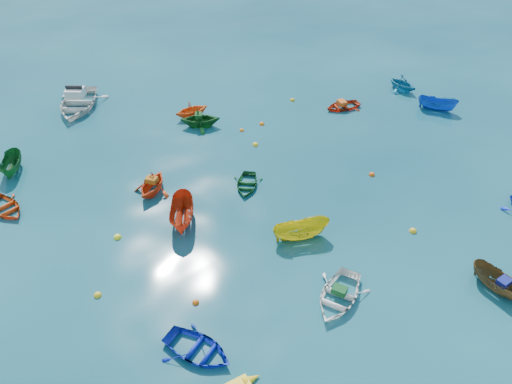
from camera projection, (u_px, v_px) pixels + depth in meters
ground at (316, 249)px, 24.18m from camera, size 160.00×160.00×0.00m
dinghy_blue_sw at (198, 353)px, 19.59m from camera, size 3.13×3.54×0.61m
dinghy_white_near at (338, 299)px, 21.73m from camera, size 3.90×3.48×0.67m
sampan_brown_mid at (496, 290)px, 22.14m from camera, size 1.07×2.75×1.06m
dinghy_orange_w at (153, 192)px, 27.80m from camera, size 3.29×3.23×1.31m
sampan_yellow_mid at (300, 238)px, 24.85m from camera, size 3.09×2.12×1.12m
dinghy_green_e at (247, 186)px, 28.20m from camera, size 2.90×2.93×0.50m
dinghy_cyan_se at (401, 90)px, 37.87m from camera, size 2.16×2.49×1.29m
sampan_orange_n at (183, 222)px, 25.80m from camera, size 2.74×3.34×1.24m
dinghy_green_n at (201, 126)px, 33.52m from camera, size 3.40×3.28×1.37m
dinghy_red_ne at (342, 108)px, 35.58m from camera, size 2.95×2.39×0.54m
sampan_blue_far at (436, 109)px, 35.40m from camera, size 2.31×2.85×1.05m
dinghy_red_far at (6, 210)px, 26.54m from camera, size 2.56×3.15×0.58m
dinghy_orange_far at (192, 117)px, 34.58m from camera, size 2.55×2.25×1.26m
sampan_green_far at (14, 171)px, 29.39m from camera, size 2.12×2.91×1.06m
motorboat_white at (79, 108)px, 35.59m from camera, size 5.81×6.08×1.63m
tarp_green_a at (339, 290)px, 21.50m from camera, size 0.69×0.76×0.30m
tarp_blue_a at (504, 282)px, 21.64m from camera, size 0.59×0.45×0.28m
tarp_orange_a at (152, 180)px, 27.35m from camera, size 0.73×0.76×0.29m
tarp_green_b at (198, 116)px, 33.01m from camera, size 0.69×0.73×0.28m
tarp_orange_b at (342, 103)px, 35.28m from camera, size 0.63×0.75×0.32m
buoy_ye_a at (413, 231)px, 25.21m from camera, size 0.38×0.38×0.38m
buoy_or_b at (372, 175)px, 29.08m from camera, size 0.35×0.35×0.35m
buoy_ye_b at (98, 296)px, 21.89m from camera, size 0.35×0.35×0.35m
buoy_or_c at (196, 303)px, 21.57m from camera, size 0.31×0.31×0.31m
buoy_ye_c at (255, 145)px, 31.66m from camera, size 0.37×0.37×0.37m
buoy_or_d at (242, 131)px, 33.07m from camera, size 0.29×0.29×0.29m
buoy_ye_d at (118, 238)px, 24.84m from camera, size 0.38×0.38×0.38m
buoy_or_e at (262, 124)px, 33.73m from camera, size 0.35×0.35×0.35m
buoy_ye_e at (292, 101)px, 36.48m from camera, size 0.36×0.36×0.36m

